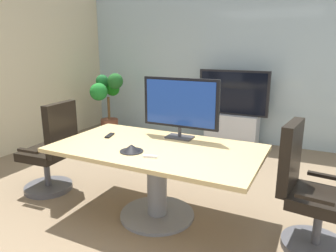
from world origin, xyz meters
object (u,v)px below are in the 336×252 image
at_px(tv_monitor, 180,105).
at_px(remote_control, 110,135).
at_px(conference_table, 157,165).
at_px(wall_display_unit, 232,120).
at_px(office_chair_right, 308,198).
at_px(conference_phone, 131,148).
at_px(potted_plant, 107,98).
at_px(office_chair_left, 52,155).

bearing_deg(tv_monitor, remote_control, -157.65).
relative_size(conference_table, wall_display_unit, 1.53).
height_order(conference_table, remote_control, remote_control).
bearing_deg(office_chair_right, conference_phone, 110.61).
distance_m(conference_table, office_chair_right, 1.39).
xyz_separation_m(office_chair_right, conference_phone, (-1.52, -0.37, 0.32)).
height_order(conference_table, potted_plant, potted_plant).
height_order(office_chair_left, wall_display_unit, wall_display_unit).
bearing_deg(potted_plant, office_chair_right, -30.23).
xyz_separation_m(conference_table, wall_display_unit, (0.03, 2.70, -0.12)).
relative_size(office_chair_right, potted_plant, 0.90).
height_order(wall_display_unit, conference_phone, wall_display_unit).
bearing_deg(wall_display_unit, potted_plant, -169.82).
relative_size(conference_table, office_chair_left, 1.83).
height_order(office_chair_left, potted_plant, potted_plant).
bearing_deg(remote_control, wall_display_unit, 60.24).
bearing_deg(conference_table, office_chair_left, -178.15).
xyz_separation_m(wall_display_unit, potted_plant, (-2.34, -0.42, 0.30)).
bearing_deg(office_chair_left, tv_monitor, 102.12).
distance_m(wall_display_unit, potted_plant, 2.40).
bearing_deg(conference_table, office_chair_right, 5.40).
xyz_separation_m(conference_table, conference_phone, (-0.14, -0.24, 0.22)).
height_order(office_chair_right, wall_display_unit, wall_display_unit).
height_order(conference_phone, remote_control, conference_phone).
bearing_deg(office_chair_right, tv_monitor, 86.16).
bearing_deg(office_chair_left, conference_phone, 77.11).
distance_m(office_chair_left, office_chair_right, 2.77).
distance_m(wall_display_unit, conference_phone, 2.96).
relative_size(office_chair_right, conference_phone, 4.95).
distance_m(office_chair_right, conference_phone, 1.60).
xyz_separation_m(potted_plant, conference_phone, (2.18, -2.52, 0.04)).
bearing_deg(conference_phone, wall_display_unit, 86.75).
relative_size(office_chair_right, tv_monitor, 1.30).
distance_m(conference_table, wall_display_unit, 2.71).
bearing_deg(office_chair_left, conference_table, 87.70).
bearing_deg(wall_display_unit, office_chair_left, -117.17).
relative_size(wall_display_unit, remote_control, 7.71).
xyz_separation_m(tv_monitor, conference_phone, (-0.22, -0.62, -0.33)).
height_order(potted_plant, conference_phone, potted_plant).
bearing_deg(remote_control, office_chair_left, 174.58).
bearing_deg(wall_display_unit, tv_monitor, -88.82).
bearing_deg(office_chair_left, wall_display_unit, 148.68).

